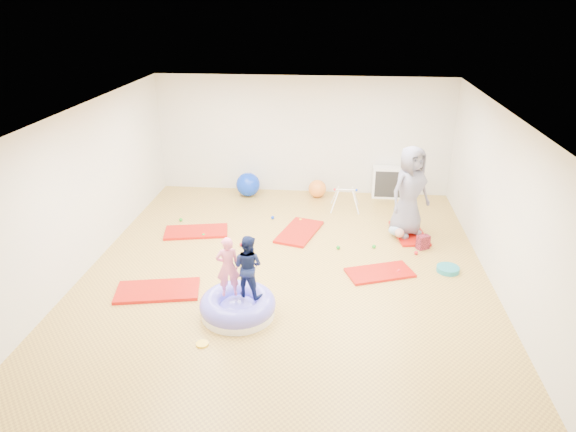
# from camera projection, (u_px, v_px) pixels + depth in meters

# --- Properties ---
(room) EXTENTS (7.01, 8.01, 2.81)m
(room) POSITION_uv_depth(u_px,v_px,m) (286.00, 196.00, 8.56)
(room) COLOR gold
(room) RESTS_ON ground
(gym_mat_front_left) EXTENTS (1.44, 0.92, 0.06)m
(gym_mat_front_left) POSITION_uv_depth(u_px,v_px,m) (158.00, 291.00, 8.40)
(gym_mat_front_left) COLOR red
(gym_mat_front_left) RESTS_ON ground
(gym_mat_mid_left) EXTENTS (1.37, 0.87, 0.05)m
(gym_mat_mid_left) POSITION_uv_depth(u_px,v_px,m) (196.00, 232.00, 10.50)
(gym_mat_mid_left) COLOR red
(gym_mat_mid_left) RESTS_ON ground
(gym_mat_center_back) EXTENTS (0.97, 1.40, 0.05)m
(gym_mat_center_back) POSITION_uv_depth(u_px,v_px,m) (299.00, 232.00, 10.49)
(gym_mat_center_back) COLOR red
(gym_mat_center_back) RESTS_ON ground
(gym_mat_right) EXTENTS (1.26, 0.93, 0.05)m
(gym_mat_right) POSITION_uv_depth(u_px,v_px,m) (380.00, 273.00, 8.95)
(gym_mat_right) COLOR red
(gym_mat_right) RESTS_ON ground
(gym_mat_rear_right) EXTENTS (0.74, 1.22, 0.05)m
(gym_mat_rear_right) POSITION_uv_depth(u_px,v_px,m) (409.00, 233.00, 10.44)
(gym_mat_rear_right) COLOR red
(gym_mat_rear_right) RESTS_ON ground
(inflatable_cushion) EXTENTS (1.16, 1.16, 0.36)m
(inflatable_cushion) POSITION_uv_depth(u_px,v_px,m) (238.00, 306.00, 7.78)
(inflatable_cushion) COLOR white
(inflatable_cushion) RESTS_ON ground
(child_pink) EXTENTS (0.40, 0.32, 0.97)m
(child_pink) POSITION_uv_depth(u_px,v_px,m) (228.00, 264.00, 7.60)
(child_pink) COLOR pink
(child_pink) RESTS_ON inflatable_cushion
(child_navy) EXTENTS (0.57, 0.50, 0.99)m
(child_navy) POSITION_uv_depth(u_px,v_px,m) (248.00, 263.00, 7.60)
(child_navy) COLOR #111C4C
(child_navy) RESTS_ON inflatable_cushion
(adult_caregiver) EXTENTS (1.06, 0.98, 1.81)m
(adult_caregiver) POSITION_uv_depth(u_px,v_px,m) (410.00, 191.00, 10.03)
(adult_caregiver) COLOR slate
(adult_caregiver) RESTS_ON gym_mat_rear_right
(infant) EXTENTS (0.39, 0.40, 0.23)m
(infant) POSITION_uv_depth(u_px,v_px,m) (399.00, 231.00, 10.20)
(infant) COLOR #8BADCC
(infant) RESTS_ON gym_mat_rear_right
(ball_pit_balls) EXTENTS (4.92, 2.21, 0.07)m
(ball_pit_balls) POSITION_uv_depth(u_px,v_px,m) (299.00, 238.00, 10.18)
(ball_pit_balls) COLOR red
(ball_pit_balls) RESTS_ON ground
(exercise_ball_blue) EXTENTS (0.57, 0.57, 0.57)m
(exercise_ball_blue) POSITION_uv_depth(u_px,v_px,m) (248.00, 184.00, 12.34)
(exercise_ball_blue) COLOR #0931D2
(exercise_ball_blue) RESTS_ON ground
(exercise_ball_orange) EXTENTS (0.43, 0.43, 0.43)m
(exercise_ball_orange) POSITION_uv_depth(u_px,v_px,m) (317.00, 189.00, 12.29)
(exercise_ball_orange) COLOR orange
(exercise_ball_orange) RESTS_ON ground
(infant_play_gym) EXTENTS (0.65, 0.62, 0.50)m
(infant_play_gym) POSITION_uv_depth(u_px,v_px,m) (345.00, 196.00, 11.51)
(infant_play_gym) COLOR white
(infant_play_gym) RESTS_ON ground
(cube_shelf) EXTENTS (0.74, 0.36, 0.74)m
(cube_shelf) POSITION_uv_depth(u_px,v_px,m) (388.00, 182.00, 12.25)
(cube_shelf) COLOR white
(cube_shelf) RESTS_ON ground
(balance_disc) EXTENTS (0.39, 0.39, 0.09)m
(balance_disc) POSITION_uv_depth(u_px,v_px,m) (448.00, 269.00, 9.02)
(balance_disc) COLOR teal
(balance_disc) RESTS_ON ground
(backpack) EXTENTS (0.28, 0.25, 0.27)m
(backpack) POSITION_uv_depth(u_px,v_px,m) (423.00, 242.00, 9.80)
(backpack) COLOR #BC2642
(backpack) RESTS_ON ground
(yellow_toy) EXTENTS (0.18, 0.18, 0.03)m
(yellow_toy) POSITION_uv_depth(u_px,v_px,m) (202.00, 344.00, 7.14)
(yellow_toy) COLOR yellow
(yellow_toy) RESTS_ON ground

